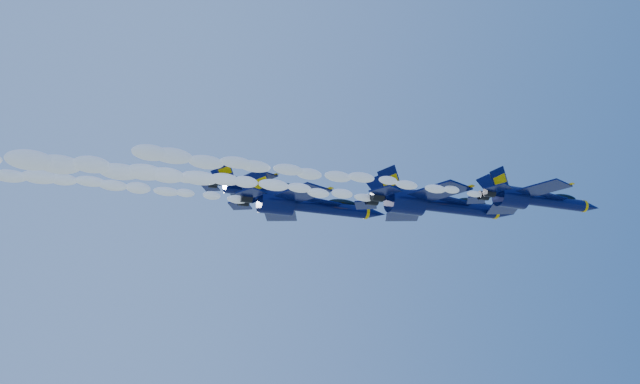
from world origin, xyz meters
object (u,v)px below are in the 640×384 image
object	(u,v)px
jet_second	(435,204)
jet_fourth	(260,187)
jet_third	(305,205)
jet_lead	(535,199)

from	to	relation	value
jet_second	jet_fourth	bearing A→B (deg)	140.84
jet_third	jet_fourth	distance (m)	8.15
jet_lead	jet_fourth	world-z (taller)	jet_fourth
jet_third	jet_fourth	xyz separation A→B (m)	(-4.29, 5.85, 3.71)
jet_fourth	jet_lead	bearing A→B (deg)	-39.34
jet_lead	jet_third	size ratio (longest dim) A/B	0.83
jet_lead	jet_fourth	bearing A→B (deg)	140.66
jet_lead	jet_third	bearing A→B (deg)	144.42
jet_second	jet_fourth	size ratio (longest dim) A/B	1.29
jet_second	jet_third	distance (m)	16.00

